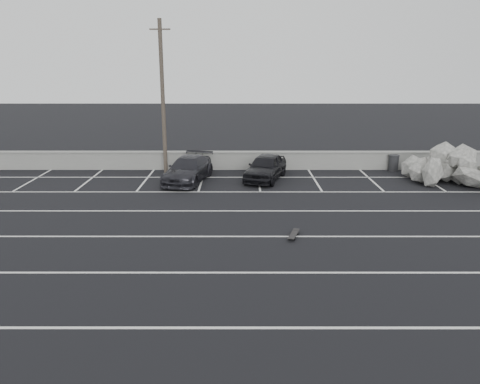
{
  "coord_description": "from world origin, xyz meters",
  "views": [
    {
      "loc": [
        0.03,
        -12.73,
        6.01
      ],
      "look_at": [
        0.02,
        5.38,
        1.0
      ],
      "focal_mm": 35.0,
      "sensor_mm": 36.0,
      "label": 1
    }
  ],
  "objects_px": {
    "car_left": "(266,167)",
    "riprap_pile": "(459,174)",
    "car_right": "(188,169)",
    "trash_bin": "(394,163)",
    "skateboard": "(293,235)",
    "utility_pole": "(163,98)"
  },
  "relations": [
    {
      "from": "car_left",
      "to": "riprap_pile",
      "type": "bearing_deg",
      "value": 12.44
    },
    {
      "from": "car_right",
      "to": "trash_bin",
      "type": "bearing_deg",
      "value": 24.47
    },
    {
      "from": "car_right",
      "to": "riprap_pile",
      "type": "bearing_deg",
      "value": 9.62
    },
    {
      "from": "car_right",
      "to": "trash_bin",
      "type": "distance_m",
      "value": 11.81
    },
    {
      "from": "car_left",
      "to": "skateboard",
      "type": "relative_size",
      "value": 4.34
    },
    {
      "from": "riprap_pile",
      "to": "skateboard",
      "type": "distance_m",
      "value": 11.91
    },
    {
      "from": "utility_pole",
      "to": "trash_bin",
      "type": "height_order",
      "value": "utility_pole"
    },
    {
      "from": "trash_bin",
      "to": "skateboard",
      "type": "relative_size",
      "value": 1.01
    },
    {
      "from": "skateboard",
      "to": "utility_pole",
      "type": "bearing_deg",
      "value": 138.94
    },
    {
      "from": "utility_pole",
      "to": "car_left",
      "type": "bearing_deg",
      "value": -16.9
    },
    {
      "from": "car_left",
      "to": "car_right",
      "type": "relative_size",
      "value": 0.9
    },
    {
      "from": "trash_bin",
      "to": "car_left",
      "type": "bearing_deg",
      "value": -164.34
    },
    {
      "from": "utility_pole",
      "to": "riprap_pile",
      "type": "distance_m",
      "value": 16.03
    },
    {
      "from": "car_right",
      "to": "trash_bin",
      "type": "relative_size",
      "value": 4.78
    },
    {
      "from": "riprap_pile",
      "to": "car_left",
      "type": "bearing_deg",
      "value": 173.9
    },
    {
      "from": "utility_pole",
      "to": "skateboard",
      "type": "height_order",
      "value": "utility_pole"
    },
    {
      "from": "car_right",
      "to": "utility_pole",
      "type": "height_order",
      "value": "utility_pole"
    },
    {
      "from": "skateboard",
      "to": "trash_bin",
      "type": "bearing_deg",
      "value": 75.04
    },
    {
      "from": "car_left",
      "to": "skateboard",
      "type": "distance_m",
      "value": 8.59
    },
    {
      "from": "car_right",
      "to": "skateboard",
      "type": "bearing_deg",
      "value": -48.14
    },
    {
      "from": "car_right",
      "to": "skateboard",
      "type": "xyz_separation_m",
      "value": [
        4.63,
        -8.17,
        -0.56
      ]
    },
    {
      "from": "car_right",
      "to": "car_left",
      "type": "bearing_deg",
      "value": 17.77
    }
  ]
}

